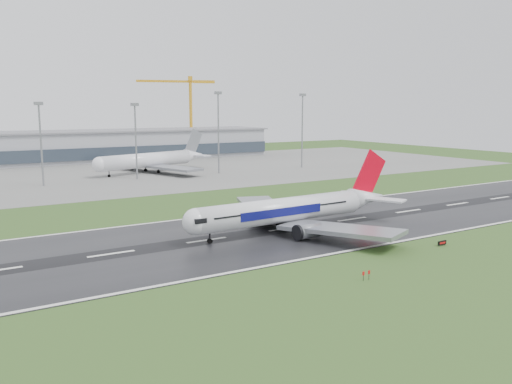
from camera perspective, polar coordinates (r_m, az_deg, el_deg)
ground at (r=110.22m, az=-5.40°, el=-5.27°), size 520.00×520.00×0.00m
runway at (r=110.20m, az=-5.40°, el=-5.25°), size 400.00×45.00×0.10m
apron at (r=227.55m, az=-19.41°, el=1.70°), size 400.00×130.00×0.08m
terminal at (r=285.58m, az=-22.06°, el=4.45°), size 240.00×36.00×15.00m
main_airliner at (r=117.74m, az=4.35°, el=-0.20°), size 57.61×55.07×16.42m
parked_airliner at (r=229.03m, az=-11.41°, el=4.27°), size 73.08×70.44×17.32m
tower_crane at (r=325.25m, az=-7.10°, el=8.28°), size 45.98×14.97×46.22m
runway_sign at (r=111.96m, az=19.58°, el=-5.27°), size 2.28×0.91×1.04m
floodmast_2 at (r=199.01m, az=-22.33°, el=4.64°), size 0.64×0.64×28.34m
floodmast_3 at (r=207.25m, az=-12.92°, el=5.20°), size 0.64×0.64×28.12m
floodmast_4 at (r=221.06m, az=-4.11°, el=6.27°), size 0.64×0.64×32.99m
floodmast_5 at (r=244.11m, az=5.04°, el=6.50°), size 0.64×0.64×32.76m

